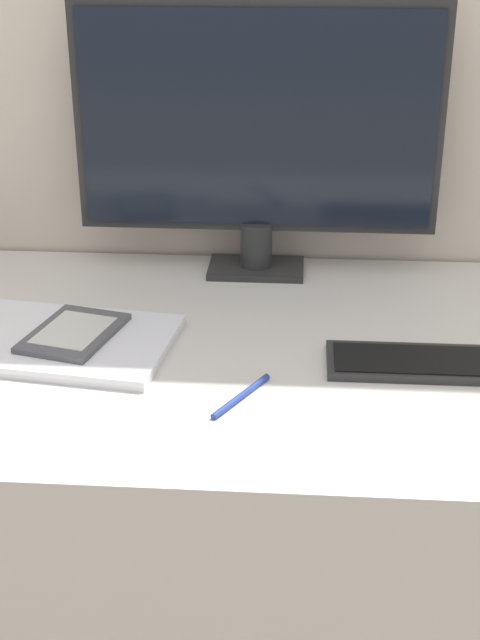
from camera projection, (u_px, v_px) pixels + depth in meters
wall_back at (261, 12)px, 1.55m from camera, size 3.60×0.05×2.40m
desk at (245, 542)px, 1.53m from camera, size 1.35×0.75×0.76m
monitor at (260, 132)px, 1.53m from camera, size 0.64×0.11×0.48m
keyboard at (430, 363)px, 1.30m from camera, size 0.30×0.11×0.01m
laptop at (58, 341)px, 1.36m from camera, size 0.37×0.27×0.02m
ereader at (74, 333)px, 1.36m from camera, size 0.15×0.19×0.01m
pen at (241, 396)px, 1.22m from camera, size 0.07×0.12×0.01m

